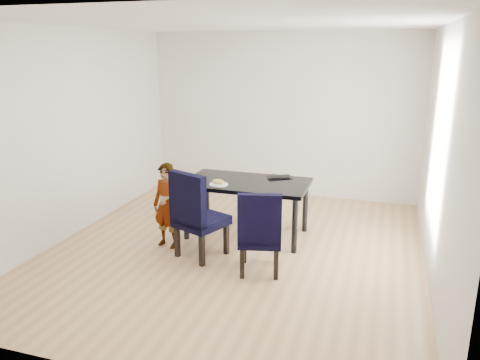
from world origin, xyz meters
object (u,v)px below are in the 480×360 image
(plate, at_px, (219,184))
(dining_table, at_px, (247,208))
(chair_right, at_px, (260,231))
(child, at_px, (167,206))
(laptop, at_px, (278,176))
(chair_left, at_px, (201,213))

(plate, bearing_deg, dining_table, 42.02)
(chair_right, height_order, plate, chair_right)
(dining_table, height_order, child, child)
(chair_right, xyz_separation_m, laptop, (-0.11, 1.31, 0.28))
(plate, bearing_deg, chair_left, -93.87)
(dining_table, xyz_separation_m, chair_right, (0.44, -0.97, 0.11))
(dining_table, height_order, plate, plate)
(chair_left, distance_m, chair_right, 0.80)
(plate, xyz_separation_m, laptop, (0.63, 0.61, 0.01))
(chair_right, xyz_separation_m, plate, (-0.74, 0.70, 0.27))
(chair_right, distance_m, child, 1.33)
(chair_left, bearing_deg, child, -172.44)
(child, relative_size, laptop, 3.39)
(chair_left, distance_m, child, 0.53)
(chair_left, bearing_deg, laptop, 80.90)
(chair_left, xyz_separation_m, chair_right, (0.77, -0.19, -0.05))
(chair_right, relative_size, laptop, 3.05)
(chair_left, relative_size, chair_right, 1.11)
(laptop, bearing_deg, dining_table, 12.29)
(dining_table, distance_m, child, 1.08)
(chair_right, bearing_deg, child, 152.76)
(dining_table, height_order, chair_right, chair_right)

